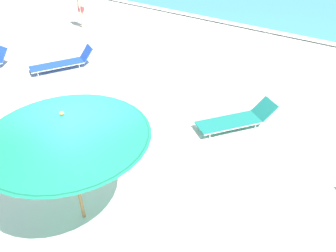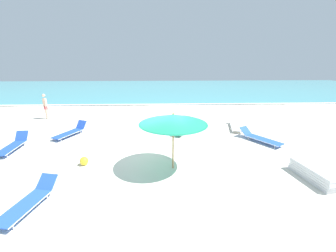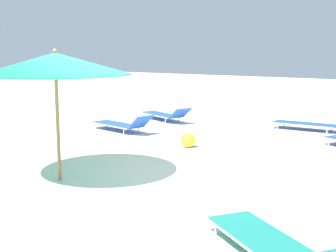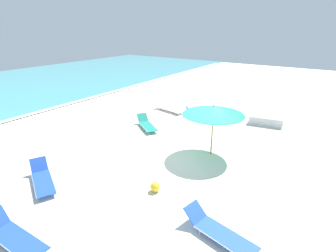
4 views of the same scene
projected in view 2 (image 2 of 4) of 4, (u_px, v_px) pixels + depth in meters
ground_plane at (156, 161)px, 9.69m from camera, size 60.00×60.00×0.16m
ocean_water at (158, 89)px, 29.10m from camera, size 60.00×19.26×0.07m
beach_umbrella at (173, 119)px, 8.30m from camera, size 2.58×2.58×2.26m
lounger_stack at (314, 173)px, 8.02m from camera, size 0.91×1.97×0.49m
sun_lounger_under_umbrella at (29, 201)px, 6.56m from camera, size 1.01×2.17×0.55m
sun_lounger_beside_umbrella at (236, 125)px, 13.69m from camera, size 1.07×2.30×0.55m
sun_lounger_near_water_left at (185, 129)px, 12.95m from camera, size 1.64×2.02×0.57m
sun_lounger_near_water_right at (71, 132)px, 12.44m from camera, size 1.45×2.17×0.62m
sun_lounger_mid_beach_solo at (260, 138)px, 11.56m from camera, size 1.76×2.22×0.54m
sun_lounger_mid_beach_pair_a at (13, 145)px, 10.57m from camera, size 0.69×2.12×0.62m
beachgoer_wading_adult at (45, 105)px, 15.41m from camera, size 0.31×0.39×1.76m
beach_ball at (84, 161)px, 9.11m from camera, size 0.35×0.35×0.35m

